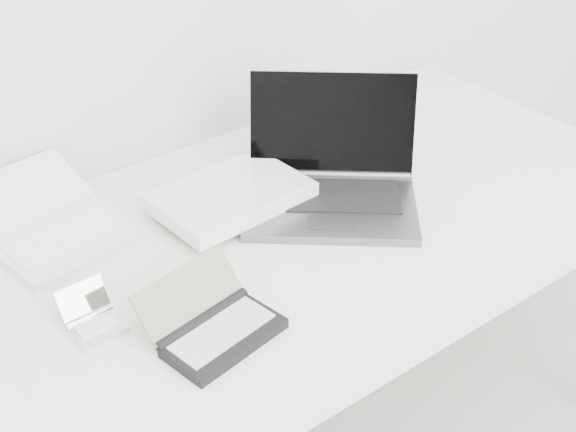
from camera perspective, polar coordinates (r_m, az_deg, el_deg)
desk at (r=1.58m, az=-0.02°, el=-2.24°), size 1.60×0.80×0.73m
laptop_large at (r=1.60m, az=-0.12°, el=1.96°), size 0.55×0.44×0.23m
netbook_open_white at (r=1.58m, az=-16.22°, el=-0.86°), size 0.28×0.34×0.08m
pda_silver at (r=1.35m, az=-13.65°, el=-7.25°), size 0.08×0.10×0.06m
palmtop_charcoal at (r=1.30m, az=-5.26°, el=-7.80°), size 0.22×0.19×0.09m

